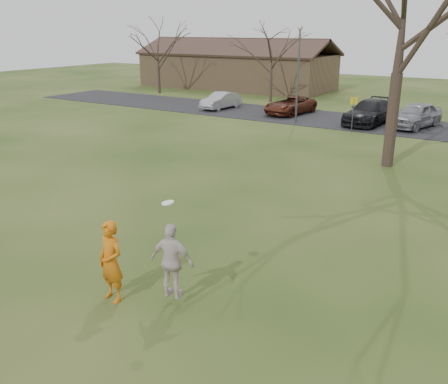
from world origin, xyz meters
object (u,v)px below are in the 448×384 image
(car_2, at_px, (290,105))
(lamp_post, at_px, (299,62))
(car_4, at_px, (415,115))
(building, at_px, (236,69))
(car_3, at_px, (370,112))
(catching_play, at_px, (172,261))
(player_defender, at_px, (111,262))
(big_tree, at_px, (405,4))
(car_1, at_px, (221,100))

(car_2, distance_m, lamp_post, 4.78)
(car_4, xyz_separation_m, building, (-21.08, 12.93, 1.11))
(car_3, height_order, building, building)
(catching_play, height_order, building, building)
(car_4, distance_m, building, 24.75)
(player_defender, distance_m, car_4, 25.41)
(building, xyz_separation_m, lamp_post, (14.00, -15.50, 2.04))
(car_3, distance_m, big_tree, 12.17)
(building, bearing_deg, car_3, -35.86)
(lamp_post, bearing_deg, car_1, 162.60)
(player_defender, height_order, car_3, player_defender)
(car_1, xyz_separation_m, car_2, (5.67, 0.63, 0.01))
(car_3, bearing_deg, player_defender, -81.79)
(building, bearing_deg, player_defender, -62.84)
(car_1, relative_size, car_4, 0.84)
(building, bearing_deg, big_tree, -46.27)
(player_defender, xyz_separation_m, car_2, (-7.46, 25.77, -0.29))
(car_4, height_order, lamp_post, lamp_post)
(car_4, relative_size, lamp_post, 0.74)
(car_2, height_order, building, building)
(car_2, relative_size, big_tree, 0.33)
(car_4, xyz_separation_m, catching_play, (-0.10, -24.79, 0.28))
(car_1, relative_size, car_3, 0.72)
(car_2, bearing_deg, car_1, -165.60)
(player_defender, distance_m, lamp_post, 23.67)
(player_defender, bearing_deg, big_tree, 89.16)
(car_2, bearing_deg, player_defender, -65.76)
(lamp_post, bearing_deg, player_defender, -76.09)
(car_1, bearing_deg, car_4, 6.37)
(player_defender, relative_size, building, 0.10)
(car_3, relative_size, big_tree, 0.38)
(lamp_post, bearing_deg, big_tree, -43.15)
(car_3, distance_m, car_4, 2.82)
(player_defender, xyz_separation_m, catching_play, (1.33, 0.58, 0.12))
(player_defender, xyz_separation_m, big_tree, (2.35, 15.29, 6.02))
(car_1, height_order, car_2, car_2)
(car_4, relative_size, building, 0.22)
(car_2, height_order, catching_play, catching_play)
(player_defender, height_order, catching_play, catching_play)
(lamp_post, distance_m, big_tree, 11.38)
(car_2, xyz_separation_m, big_tree, (9.82, -10.47, 6.31))
(building, height_order, lamp_post, lamp_post)
(player_defender, bearing_deg, car_2, 114.06)
(building, xyz_separation_m, big_tree, (22.00, -23.00, 5.07))
(car_2, relative_size, car_3, 0.88)
(car_2, distance_m, catching_play, 26.68)
(catching_play, bearing_deg, car_2, 109.25)
(car_1, distance_m, lamp_post, 8.51)
(lamp_post, relative_size, big_tree, 0.45)
(catching_play, xyz_separation_m, big_tree, (1.02, 14.72, 5.90))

